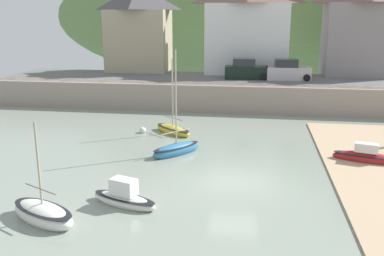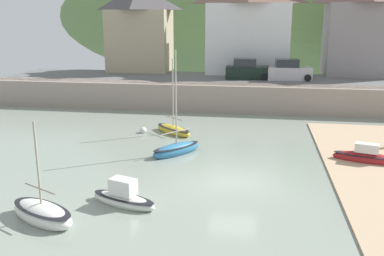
% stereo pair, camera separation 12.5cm
% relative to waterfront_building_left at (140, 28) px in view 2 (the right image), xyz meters
% --- Properties ---
extents(quay_seawall, '(48.00, 9.40, 2.40)m').
position_rel_waterfront_building_left_xyz_m(quay_seawall, '(11.90, -7.70, -5.69)').
color(quay_seawall, gray).
rests_on(quay_seawall, ground).
extents(hillside_backdrop, '(80.00, 44.00, 23.41)m').
position_rel_waterfront_building_left_xyz_m(hillside_backdrop, '(17.80, 30.00, 1.15)').
color(hillside_backdrop, '#678A4D').
rests_on(hillside_backdrop, ground).
extents(waterfront_building_left, '(6.78, 5.08, 9.09)m').
position_rel_waterfront_building_left_xyz_m(waterfront_building_left, '(0.00, 0.00, 0.00)').
color(waterfront_building_left, tan).
rests_on(waterfront_building_left, ground).
extents(waterfront_building_centre, '(8.69, 5.33, 9.62)m').
position_rel_waterfront_building_left_xyz_m(waterfront_building_centre, '(11.67, 0.00, 0.25)').
color(waterfront_building_centre, silver).
rests_on(waterfront_building_centre, ground).
extents(waterfront_building_right, '(7.30, 5.28, 9.51)m').
position_rel_waterfront_building_left_xyz_m(waterfront_building_right, '(22.97, 0.00, 0.20)').
color(waterfront_building_right, gray).
rests_on(waterfront_building_right, ground).
extents(dinghy_open_wooden, '(3.46, 2.01, 1.39)m').
position_rel_waterfront_building_left_xyz_m(dinghy_open_wooden, '(7.17, -28.80, -6.71)').
color(dinghy_open_wooden, silver).
rests_on(dinghy_open_wooden, ground).
extents(sailboat_far_left, '(3.70, 2.76, 4.49)m').
position_rel_waterfront_building_left_xyz_m(sailboat_far_left, '(4.31, -30.81, -6.73)').
color(sailboat_far_left, white).
rests_on(sailboat_far_left, ground).
extents(motorboat_with_cabin, '(3.35, 3.06, 5.56)m').
position_rel_waterfront_building_left_xyz_m(motorboat_with_cabin, '(6.97, -16.50, -6.78)').
color(motorboat_with_cabin, gold).
rests_on(motorboat_with_cabin, ground).
extents(sailboat_tall_mast, '(3.80, 1.92, 1.36)m').
position_rel_waterfront_building_left_xyz_m(sailboat_tall_mast, '(19.29, -21.14, -6.71)').
color(sailboat_tall_mast, maroon).
rests_on(sailboat_tall_mast, ground).
extents(sailboat_white_hull, '(3.06, 3.36, 6.57)m').
position_rel_waterfront_building_left_xyz_m(sailboat_white_hull, '(8.12, -21.21, -6.73)').
color(sailboat_white_hull, teal).
rests_on(sailboat_white_hull, ground).
extents(parked_car_near_slipway, '(4.20, 1.97, 1.95)m').
position_rel_waterfront_building_left_xyz_m(parked_car_near_slipway, '(11.76, -4.50, -3.84)').
color(parked_car_near_slipway, black).
rests_on(parked_car_near_slipway, ground).
extents(parked_car_by_wall, '(4.21, 1.97, 1.95)m').
position_rel_waterfront_building_left_xyz_m(parked_car_by_wall, '(15.73, -4.50, -3.84)').
color(parked_car_by_wall, '#BFBABD').
rests_on(parked_car_by_wall, ground).
extents(mooring_buoy, '(0.52, 0.52, 0.52)m').
position_rel_waterfront_building_left_xyz_m(mooring_buoy, '(4.76, -16.70, -6.89)').
color(mooring_buoy, silver).
rests_on(mooring_buoy, ground).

